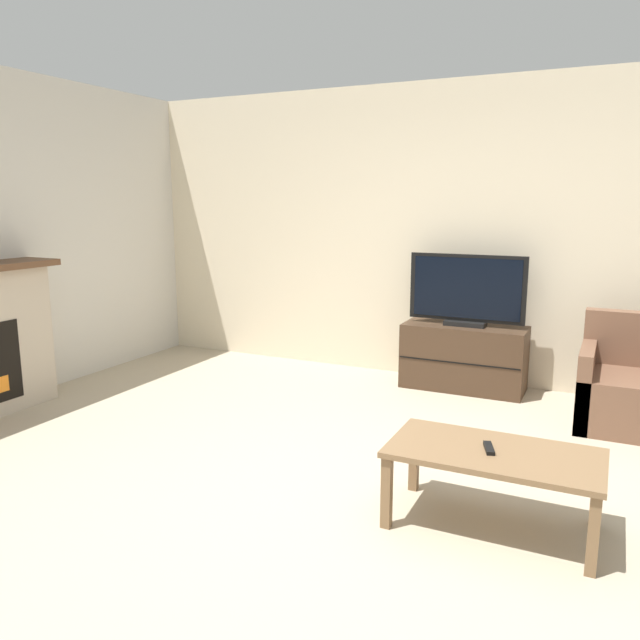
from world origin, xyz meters
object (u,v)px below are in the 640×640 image
Objects in this scene: remote at (489,448)px; tv_stand at (464,357)px; coffee_table at (494,460)px; tv at (467,293)px; armchair at (629,390)px.

tv_stand is at bearing 87.26° from remote.
coffee_table is (0.68, -2.34, 0.08)m from tv_stand.
tv_stand is 2.43m from coffee_table.
coffee_table is at bearing -8.56° from remote.
tv reaches higher than armchair.
armchair is 0.78× the size of coffee_table.
coffee_table is (0.68, -2.33, -0.50)m from tv.
tv is at bearing 87.28° from remote.
armchair is at bearing -16.51° from tv.
armchair reaches higher than tv_stand.
coffee_table is at bearing -108.22° from armchair.
tv_stand is at bearing 90.00° from tv.
tv_stand is at bearing 163.40° from armchair.
coffee_table is 6.77× the size of remote.
remote is at bearing -170.25° from coffee_table.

